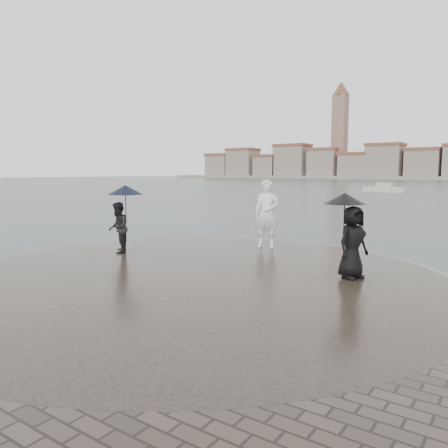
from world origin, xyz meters
The scene contains 6 objects.
ground centered at (0.00, 0.00, 0.00)m, with size 400.00×400.00×0.00m, color #2B3835.
kerb_ring centered at (0.00, 3.50, 0.16)m, with size 12.50×12.50×0.32m, color gray.
quay_tip centered at (0.00, 3.50, 0.18)m, with size 11.90×11.90×0.36m, color #2D261E.
statue centered at (-0.45, 7.85, 1.45)m, with size 0.80×0.52×2.18m, color white.
visitor_left centered at (-3.56, 4.48, 1.48)m, with size 1.24×1.09×2.04m.
visitor_right centered at (3.13, 5.38, 1.44)m, with size 1.13×1.06×1.95m.
Camera 1 is at (6.40, -4.38, 2.79)m, focal length 35.00 mm.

